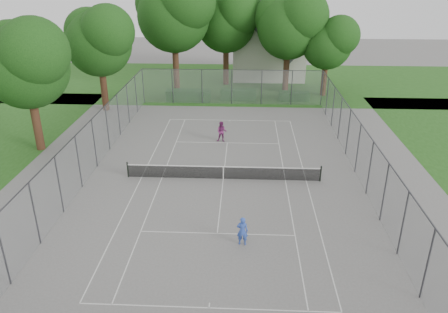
{
  "coord_description": "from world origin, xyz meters",
  "views": [
    {
      "loc": [
        1.31,
        -25.88,
        13.15
      ],
      "look_at": [
        0.0,
        1.0,
        1.2
      ],
      "focal_mm": 35.0,
      "sensor_mm": 36.0,
      "label": 1
    }
  ],
  "objects_px": {
    "tennis_net": "(223,172)",
    "house": "(269,42)",
    "girl_player": "(242,231)"
  },
  "relations": [
    {
      "from": "tennis_net",
      "to": "house",
      "type": "relative_size",
      "value": 1.2
    },
    {
      "from": "house",
      "to": "tennis_net",
      "type": "bearing_deg",
      "value": -98.24
    },
    {
      "from": "tennis_net",
      "to": "girl_player",
      "type": "distance_m",
      "value": 7.41
    },
    {
      "from": "house",
      "to": "girl_player",
      "type": "bearing_deg",
      "value": -94.49
    },
    {
      "from": "tennis_net",
      "to": "girl_player",
      "type": "relative_size",
      "value": 8.17
    },
    {
      "from": "house",
      "to": "girl_player",
      "type": "distance_m",
      "value": 36.33
    },
    {
      "from": "house",
      "to": "girl_player",
      "type": "height_order",
      "value": "house"
    },
    {
      "from": "tennis_net",
      "to": "girl_player",
      "type": "xyz_separation_m",
      "value": [
        1.33,
        -7.28,
        0.28
      ]
    },
    {
      "from": "tennis_net",
      "to": "house",
      "type": "distance_m",
      "value": 29.32
    },
    {
      "from": "girl_player",
      "to": "house",
      "type": "bearing_deg",
      "value": -90.47
    }
  ]
}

